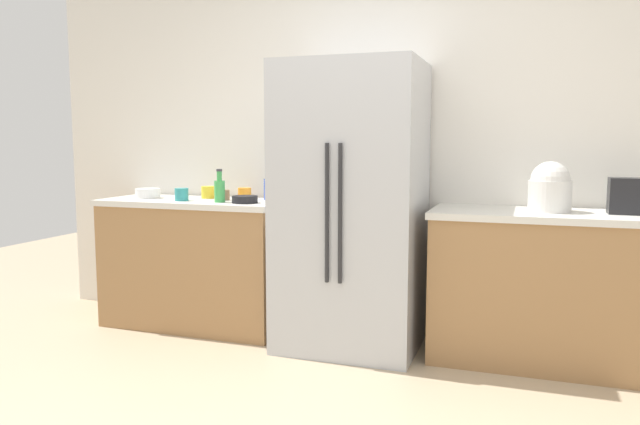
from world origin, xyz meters
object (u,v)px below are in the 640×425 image
(refrigerator, at_px, (351,207))
(cup_d, at_px, (245,193))
(bottle_b, at_px, (269,189))
(bowl_a, at_px, (148,193))
(toaster, at_px, (630,196))
(cup_c, at_px, (208,192))
(bottle_a, at_px, (220,190))
(cup_b, at_px, (223,195))
(cup_a, at_px, (182,194))
(rice_cooker, at_px, (550,188))
(bowl_b, at_px, (245,199))

(refrigerator, bearing_deg, cup_d, 164.59)
(bottle_b, distance_m, bowl_a, 0.91)
(toaster, relative_size, cup_c, 2.32)
(refrigerator, height_order, cup_c, refrigerator)
(cup_d, bearing_deg, refrigerator, -15.41)
(toaster, bearing_deg, bottle_a, -176.61)
(cup_b, xyz_separation_m, cup_c, (-0.17, 0.08, 0.01))
(toaster, bearing_deg, cup_c, 178.25)
(bottle_b, bearing_deg, cup_a, -155.80)
(rice_cooker, relative_size, cup_b, 3.36)
(rice_cooker, bearing_deg, cup_a, -176.94)
(refrigerator, relative_size, bowl_b, 10.52)
(cup_d, height_order, bowl_b, cup_d)
(bottle_b, bearing_deg, bowl_b, -105.39)
(rice_cooker, bearing_deg, bowl_a, -179.35)
(bottle_b, height_order, bowl_a, bottle_b)
(bowl_b, bearing_deg, cup_b, 149.00)
(refrigerator, xyz_separation_m, bowl_b, (-0.72, -0.04, 0.03))
(cup_a, relative_size, cup_c, 0.97)
(cup_a, distance_m, cup_d, 0.44)
(bottle_a, bearing_deg, refrigerator, 3.20)
(cup_d, bearing_deg, cup_b, -123.76)
(bottle_b, distance_m, cup_c, 0.47)
(refrigerator, relative_size, rice_cooker, 6.15)
(bowl_b, bearing_deg, refrigerator, 3.47)
(cup_b, relative_size, cup_c, 0.91)
(bottle_a, xyz_separation_m, cup_b, (-0.05, 0.15, -0.05))
(toaster, distance_m, bowl_b, 2.33)
(cup_a, bearing_deg, refrigerator, 1.99)
(cup_c, relative_size, cup_d, 1.01)
(cup_b, height_order, cup_d, cup_d)
(cup_a, relative_size, bowl_a, 0.53)
(bowl_a, bearing_deg, cup_d, 14.98)
(cup_d, height_order, bowl_a, cup_d)
(refrigerator, height_order, cup_d, refrigerator)
(cup_b, bearing_deg, bowl_a, -175.91)
(cup_b, bearing_deg, cup_c, 153.47)
(bottle_a, bearing_deg, cup_a, 178.34)
(bottle_a, height_order, cup_c, bottle_a)
(cup_c, bearing_deg, toaster, -1.75)
(toaster, xyz_separation_m, bottle_a, (-2.50, -0.15, -0.02))
(cup_a, distance_m, bowl_a, 0.36)
(rice_cooker, xyz_separation_m, cup_a, (-2.38, -0.13, -0.09))
(toaster, relative_size, cup_b, 2.55)
(cup_a, height_order, cup_b, cup_a)
(cup_b, distance_m, bowl_b, 0.27)
(bowl_a, bearing_deg, bowl_b, -6.80)
(cup_d, bearing_deg, toaster, -3.26)
(bowl_b, bearing_deg, cup_d, 116.35)
(refrigerator, height_order, cup_a, refrigerator)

